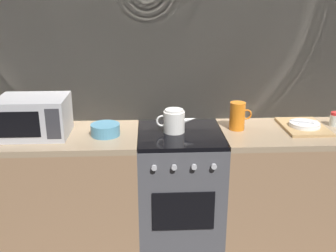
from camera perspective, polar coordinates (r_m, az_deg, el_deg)
name	(u,v)px	position (r m, az deg, el deg)	size (l,w,h in m)	color
ground_plane	(179,241)	(3.18, 1.64, -16.35)	(8.00, 8.00, 0.00)	#47423D
back_wall	(177,81)	(2.99, 1.36, 6.60)	(3.60, 0.05, 2.40)	#A39989
counter_left	(57,192)	(3.01, -15.83, -9.28)	(1.20, 0.60, 0.90)	#997251
stove_unit	(180,189)	(2.94, 1.72, -9.22)	(0.60, 0.63, 0.90)	#4C4C51
counter_right	(299,186)	(3.14, 18.48, -8.34)	(1.20, 0.60, 0.90)	#997251
microwave	(34,116)	(2.82, -18.92, 1.34)	(0.46, 0.35, 0.27)	#B2B2B7
kettle	(174,121)	(2.75, 0.92, 0.74)	(0.28, 0.15, 0.17)	white
mixing_bowl	(105,130)	(2.73, -9.10, -0.53)	(0.20, 0.20, 0.08)	teal
pitcher	(238,116)	(2.84, 10.09, 1.46)	(0.16, 0.11, 0.20)	orange
dish_pile	(304,126)	(3.00, 19.15, 0.02)	(0.30, 0.40, 0.06)	tan
spice_jar	(335,119)	(3.13, 23.13, 0.91)	(0.08, 0.08, 0.10)	silver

